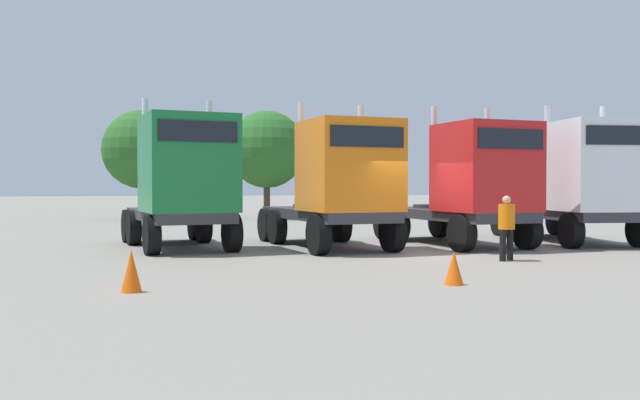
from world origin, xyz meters
TOP-DOWN VIEW (x-y plane):
  - ground at (0.00, 0.00)m, footprint 200.00×200.00m
  - semi_truck_green at (-6.04, 2.35)m, footprint 3.55×6.02m
  - semi_truck_orange at (-1.68, 1.47)m, footprint 3.41×6.35m
  - semi_truck_red at (2.40, 1.42)m, footprint 3.39×6.44m
  - semi_truck_white at (6.24, 1.53)m, footprint 3.00×6.60m
  - visitor_in_hivis at (1.63, -2.14)m, footprint 0.53×0.53m
  - traffic_cone_near at (-7.11, -5.25)m, footprint 0.36×0.36m
  - traffic_cone_mid at (-1.26, -5.64)m, footprint 0.36×0.36m
  - oak_far_left at (-7.95, 21.01)m, footprint 4.28×4.28m
  - oak_far_centre at (-1.20, 20.18)m, footprint 4.29×4.29m
  - oak_far_right at (5.96, 21.90)m, footprint 3.24×3.24m

SIDE VIEW (x-z plane):
  - ground at x=0.00m, z-range 0.00..0.00m
  - traffic_cone_mid at x=-1.26m, z-range 0.00..0.63m
  - traffic_cone_near at x=-7.11m, z-range 0.00..0.75m
  - visitor_in_hivis at x=1.63m, z-range 0.12..1.73m
  - semi_truck_red at x=2.40m, z-range -0.23..4.02m
  - semi_truck_orange at x=-1.68m, z-range -0.22..4.04m
  - semi_truck_white at x=6.24m, z-range -0.24..4.17m
  - semi_truck_green at x=-6.04m, z-range -0.20..4.20m
  - oak_far_left at x=-7.95m, z-range 0.82..6.76m
  - oak_far_centre at x=-1.20m, z-range 0.84..6.82m
  - oak_far_right at x=5.96m, z-range 1.11..6.62m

